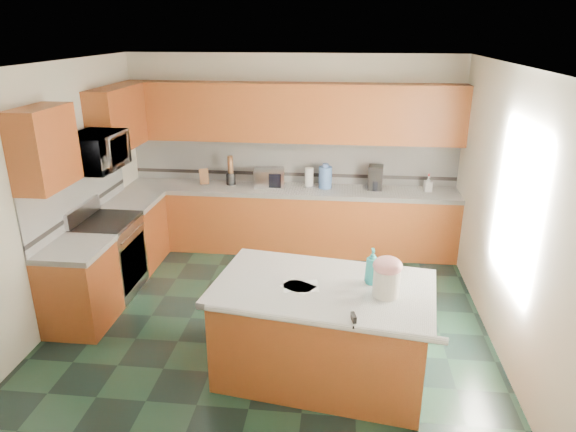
# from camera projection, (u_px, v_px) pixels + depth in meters

# --- Properties ---
(floor) EXTENTS (4.60, 4.60, 0.00)m
(floor) POSITION_uv_depth(u_px,v_px,m) (271.00, 323.00, 5.58)
(floor) COLOR black
(floor) RESTS_ON ground
(ceiling) EXTENTS (4.60, 4.60, 0.00)m
(ceiling) POSITION_uv_depth(u_px,v_px,m) (267.00, 65.00, 4.64)
(ceiling) COLOR white
(ceiling) RESTS_ON ground
(wall_back) EXTENTS (4.60, 0.04, 2.70)m
(wall_back) POSITION_uv_depth(u_px,v_px,m) (293.00, 152.00, 7.27)
(wall_back) COLOR #EDE6CD
(wall_back) RESTS_ON ground
(wall_front) EXTENTS (4.60, 0.04, 2.70)m
(wall_front) POSITION_uv_depth(u_px,v_px,m) (212.00, 338.00, 2.95)
(wall_front) COLOR #EDE6CD
(wall_front) RESTS_ON ground
(wall_left) EXTENTS (0.04, 4.60, 2.70)m
(wall_left) POSITION_uv_depth(u_px,v_px,m) (49.00, 198.00, 5.35)
(wall_left) COLOR #EDE6CD
(wall_left) RESTS_ON ground
(wall_right) EXTENTS (0.04, 4.60, 2.70)m
(wall_right) POSITION_uv_depth(u_px,v_px,m) (511.00, 215.00, 4.88)
(wall_right) COLOR #EDE6CD
(wall_right) RESTS_ON ground
(back_base_cab) EXTENTS (4.60, 0.60, 0.86)m
(back_base_cab) POSITION_uv_depth(u_px,v_px,m) (290.00, 221.00, 7.30)
(back_base_cab) COLOR #51200C
(back_base_cab) RESTS_ON ground
(back_countertop) EXTENTS (4.60, 0.64, 0.06)m
(back_countertop) POSITION_uv_depth(u_px,v_px,m) (290.00, 190.00, 7.14)
(back_countertop) COLOR silver
(back_countertop) RESTS_ON back_base_cab
(back_upper_cab) EXTENTS (4.60, 0.33, 0.78)m
(back_upper_cab) POSITION_uv_depth(u_px,v_px,m) (291.00, 113.00, 6.90)
(back_upper_cab) COLOR #51200C
(back_upper_cab) RESTS_ON wall_back
(back_backsplash) EXTENTS (4.60, 0.02, 0.63)m
(back_backsplash) POSITION_uv_depth(u_px,v_px,m) (292.00, 161.00, 7.28)
(back_backsplash) COLOR silver
(back_backsplash) RESTS_ON back_countertop
(back_accent_band) EXTENTS (4.60, 0.01, 0.05)m
(back_accent_band) POSITION_uv_depth(u_px,v_px,m) (292.00, 174.00, 7.35)
(back_accent_band) COLOR black
(back_accent_band) RESTS_ON back_countertop
(left_base_cab_rear) EXTENTS (0.60, 0.82, 0.86)m
(left_base_cab_rear) POSITION_uv_depth(u_px,v_px,m) (136.00, 234.00, 6.84)
(left_base_cab_rear) COLOR #51200C
(left_base_cab_rear) RESTS_ON ground
(left_counter_rear) EXTENTS (0.64, 0.82, 0.06)m
(left_counter_rear) POSITION_uv_depth(u_px,v_px,m) (132.00, 201.00, 6.68)
(left_counter_rear) COLOR silver
(left_counter_rear) RESTS_ON left_base_cab_rear
(left_base_cab_front) EXTENTS (0.60, 0.72, 0.86)m
(left_base_cab_front) POSITION_uv_depth(u_px,v_px,m) (80.00, 289.00, 5.41)
(left_base_cab_front) COLOR #51200C
(left_base_cab_front) RESTS_ON ground
(left_counter_front) EXTENTS (0.64, 0.72, 0.06)m
(left_counter_front) POSITION_uv_depth(u_px,v_px,m) (73.00, 249.00, 5.25)
(left_counter_front) COLOR silver
(left_counter_front) RESTS_ON left_base_cab_front
(left_backsplash) EXTENTS (0.02, 2.30, 0.63)m
(left_backsplash) POSITION_uv_depth(u_px,v_px,m) (80.00, 193.00, 5.90)
(left_backsplash) COLOR silver
(left_backsplash) RESTS_ON wall_left
(left_accent_band) EXTENTS (0.01, 2.30, 0.05)m
(left_accent_band) POSITION_uv_depth(u_px,v_px,m) (82.00, 209.00, 5.97)
(left_accent_band) COLOR black
(left_accent_band) RESTS_ON wall_left
(left_upper_cab_rear) EXTENTS (0.33, 1.09, 0.78)m
(left_upper_cab_rear) POSITION_uv_depth(u_px,v_px,m) (117.00, 119.00, 6.45)
(left_upper_cab_rear) COLOR #51200C
(left_upper_cab_rear) RESTS_ON wall_left
(left_upper_cab_front) EXTENTS (0.33, 0.72, 0.78)m
(left_upper_cab_front) POSITION_uv_depth(u_px,v_px,m) (44.00, 148.00, 4.90)
(left_upper_cab_front) COLOR #51200C
(left_upper_cab_front) RESTS_ON wall_left
(range_body) EXTENTS (0.60, 0.76, 0.88)m
(range_body) POSITION_uv_depth(u_px,v_px,m) (110.00, 258.00, 6.10)
(range_body) COLOR #B7B7BC
(range_body) RESTS_ON ground
(range_oven_door) EXTENTS (0.02, 0.68, 0.55)m
(range_oven_door) POSITION_uv_depth(u_px,v_px,m) (134.00, 262.00, 6.08)
(range_oven_door) COLOR black
(range_oven_door) RESTS_ON range_body
(range_cooktop) EXTENTS (0.62, 0.78, 0.04)m
(range_cooktop) POSITION_uv_depth(u_px,v_px,m) (105.00, 222.00, 5.94)
(range_cooktop) COLOR black
(range_cooktop) RESTS_ON range_body
(range_handle) EXTENTS (0.02, 0.66, 0.02)m
(range_handle) POSITION_uv_depth(u_px,v_px,m) (133.00, 233.00, 5.95)
(range_handle) COLOR #B7B7BC
(range_handle) RESTS_ON range_body
(range_backguard) EXTENTS (0.06, 0.76, 0.18)m
(range_backguard) POSITION_uv_depth(u_px,v_px,m) (82.00, 212.00, 5.92)
(range_backguard) COLOR #B7B7BC
(range_backguard) RESTS_ON range_body
(microwave) EXTENTS (0.50, 0.73, 0.41)m
(microwave) POSITION_uv_depth(u_px,v_px,m) (96.00, 152.00, 5.65)
(microwave) COLOR #B7B7BC
(microwave) RESTS_ON wall_left
(island_base) EXTENTS (1.93, 1.28, 0.86)m
(island_base) POSITION_uv_depth(u_px,v_px,m) (322.00, 334.00, 4.63)
(island_base) COLOR #51200C
(island_base) RESTS_ON ground
(island_top) EXTENTS (2.04, 1.40, 0.06)m
(island_top) POSITION_uv_depth(u_px,v_px,m) (323.00, 288.00, 4.47)
(island_top) COLOR silver
(island_top) RESTS_ON island_base
(island_bullnose) EXTENTS (1.89, 0.34, 0.06)m
(island_bullnose) POSITION_uv_depth(u_px,v_px,m) (320.00, 323.00, 3.94)
(island_bullnose) COLOR silver
(island_bullnose) RESTS_ON island_base
(treat_jar) EXTENTS (0.23, 0.23, 0.23)m
(treat_jar) POSITION_uv_depth(u_px,v_px,m) (386.00, 282.00, 4.26)
(treat_jar) COLOR silver
(treat_jar) RESTS_ON island_top
(treat_jar_lid) EXTENTS (0.24, 0.24, 0.15)m
(treat_jar_lid) POSITION_uv_depth(u_px,v_px,m) (388.00, 266.00, 4.20)
(treat_jar_lid) COLOR pink
(treat_jar_lid) RESTS_ON treat_jar
(treat_jar_knob) EXTENTS (0.08, 0.03, 0.03)m
(treat_jar_knob) POSITION_uv_depth(u_px,v_px,m) (388.00, 260.00, 4.18)
(treat_jar_knob) COLOR tan
(treat_jar_knob) RESTS_ON treat_jar_lid
(treat_jar_knob_end_l) EXTENTS (0.04, 0.04, 0.04)m
(treat_jar_knob_end_l) POSITION_uv_depth(u_px,v_px,m) (383.00, 260.00, 4.19)
(treat_jar_knob_end_l) COLOR tan
(treat_jar_knob_end_l) RESTS_ON treat_jar_lid
(treat_jar_knob_end_r) EXTENTS (0.04, 0.04, 0.04)m
(treat_jar_knob_end_r) POSITION_uv_depth(u_px,v_px,m) (393.00, 260.00, 4.18)
(treat_jar_knob_end_r) COLOR tan
(treat_jar_knob_end_r) RESTS_ON treat_jar_lid
(soap_bottle_island) EXTENTS (0.14, 0.14, 0.33)m
(soap_bottle_island) POSITION_uv_depth(u_px,v_px,m) (372.00, 266.00, 4.44)
(soap_bottle_island) COLOR #2BA8B0
(soap_bottle_island) RESTS_ON island_top
(paper_sheet_a) EXTENTS (0.33, 0.27, 0.00)m
(paper_sheet_a) POSITION_uv_depth(u_px,v_px,m) (301.00, 286.00, 4.44)
(paper_sheet_a) COLOR white
(paper_sheet_a) RESTS_ON island_top
(paper_sheet_b) EXTENTS (0.33, 0.31, 0.00)m
(paper_sheet_b) POSITION_uv_depth(u_px,v_px,m) (298.00, 286.00, 4.44)
(paper_sheet_b) COLOR white
(paper_sheet_b) RESTS_ON island_top
(clamp_body) EXTENTS (0.05, 0.10, 0.09)m
(clamp_body) POSITION_uv_depth(u_px,v_px,m) (353.00, 319.00, 3.92)
(clamp_body) COLOR black
(clamp_body) RESTS_ON island_top
(clamp_handle) EXTENTS (0.02, 0.07, 0.02)m
(clamp_handle) POSITION_uv_depth(u_px,v_px,m) (353.00, 326.00, 3.87)
(clamp_handle) COLOR black
(clamp_handle) RESTS_ON island_top
(knife_block) EXTENTS (0.17, 0.20, 0.24)m
(knife_block) POSITION_uv_depth(u_px,v_px,m) (204.00, 177.00, 7.26)
(knife_block) COLOR #472814
(knife_block) RESTS_ON back_countertop
(utensil_crock) EXTENTS (0.13, 0.13, 0.17)m
(utensil_crock) POSITION_uv_depth(u_px,v_px,m) (231.00, 179.00, 7.26)
(utensil_crock) COLOR black
(utensil_crock) RESTS_ON back_countertop
(utensil_bundle) EXTENTS (0.08, 0.08, 0.25)m
(utensil_bundle) POSITION_uv_depth(u_px,v_px,m) (230.00, 165.00, 7.19)
(utensil_bundle) COLOR #472814
(utensil_bundle) RESTS_ON utensil_crock
(toaster_oven) EXTENTS (0.44, 0.32, 0.24)m
(toaster_oven) POSITION_uv_depth(u_px,v_px,m) (269.00, 178.00, 7.16)
(toaster_oven) COLOR #B7B7BC
(toaster_oven) RESTS_ON back_countertop
(toaster_oven_door) EXTENTS (0.37, 0.01, 0.20)m
(toaster_oven_door) POSITION_uv_depth(u_px,v_px,m) (268.00, 181.00, 7.04)
(toaster_oven_door) COLOR black
(toaster_oven_door) RESTS_ON toaster_oven
(paper_towel) EXTENTS (0.12, 0.12, 0.27)m
(paper_towel) POSITION_uv_depth(u_px,v_px,m) (309.00, 177.00, 7.15)
(paper_towel) COLOR white
(paper_towel) RESTS_ON back_countertop
(paper_towel_base) EXTENTS (0.18, 0.18, 0.01)m
(paper_towel_base) POSITION_uv_depth(u_px,v_px,m) (309.00, 186.00, 7.19)
(paper_towel_base) COLOR #B7B7BC
(paper_towel_base) RESTS_ON back_countertop
(water_jug) EXTENTS (0.18, 0.18, 0.30)m
(water_jug) POSITION_uv_depth(u_px,v_px,m) (325.00, 177.00, 7.08)
(water_jug) COLOR #4970B4
(water_jug) RESTS_ON back_countertop
(water_jug_neck) EXTENTS (0.09, 0.09, 0.04)m
(water_jug_neck) POSITION_uv_depth(u_px,v_px,m) (326.00, 165.00, 7.02)
(water_jug_neck) COLOR #4970B4
(water_jug_neck) RESTS_ON water_jug
(coffee_maker) EXTENTS (0.21, 0.23, 0.33)m
(coffee_maker) POSITION_uv_depth(u_px,v_px,m) (376.00, 177.00, 7.02)
(coffee_maker) COLOR black
(coffee_maker) RESTS_ON back_countertop
(coffee_carafe) EXTENTS (0.14, 0.14, 0.14)m
(coffee_carafe) POSITION_uv_depth(u_px,v_px,m) (375.00, 185.00, 7.01)
(coffee_carafe) COLOR black
(coffee_carafe) RESTS_ON back_countertop
(soap_bottle_back) EXTENTS (0.11, 0.11, 0.22)m
(soap_bottle_back) POSITION_uv_depth(u_px,v_px,m) (428.00, 184.00, 6.94)
(soap_bottle_back) COLOR white
(soap_bottle_back) RESTS_ON back_countertop
(soap_back_cap) EXTENTS (0.02, 0.02, 0.03)m
(soap_back_cap) POSITION_uv_depth(u_px,v_px,m) (429.00, 175.00, 6.90)
(soap_back_cap) COLOR red
(soap_back_cap) RESTS_ON soap_bottle_back
(window_light_proxy) EXTENTS (0.02, 1.40, 1.10)m
(window_light_proxy) POSITION_uv_depth(u_px,v_px,m) (516.00, 207.00, 4.64)
(window_light_proxy) COLOR white
(window_light_proxy) RESTS_ON wall_right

